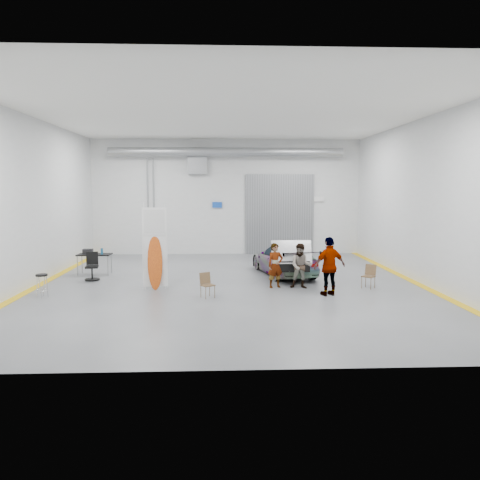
{
  "coord_description": "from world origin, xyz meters",
  "views": [
    {
      "loc": [
        -0.33,
        -16.63,
        3.48
      ],
      "look_at": [
        0.42,
        1.12,
        1.5
      ],
      "focal_mm": 35.0,
      "sensor_mm": 36.0,
      "label": 1
    }
  ],
  "objects_px": {
    "shop_stool": "(42,286)",
    "work_table": "(93,254)",
    "office_chair": "(92,268)",
    "folding_chair_far": "(368,281)",
    "person_b": "(301,266)",
    "folding_chair_near": "(208,290)",
    "person_a": "(275,265)",
    "person_c": "(330,266)",
    "sedan_car": "(284,259)",
    "surfboard_display": "(154,255)"
  },
  "relations": [
    {
      "from": "sedan_car",
      "to": "folding_chair_near",
      "type": "relative_size",
      "value": 5.39
    },
    {
      "from": "work_table",
      "to": "folding_chair_near",
      "type": "bearing_deg",
      "value": -41.94
    },
    {
      "from": "folding_chair_far",
      "to": "work_table",
      "type": "height_order",
      "value": "work_table"
    },
    {
      "from": "person_b",
      "to": "folding_chair_far",
      "type": "xyz_separation_m",
      "value": [
        2.35,
        -0.07,
        -0.53
      ]
    },
    {
      "from": "person_c",
      "to": "shop_stool",
      "type": "xyz_separation_m",
      "value": [
        -9.21,
        0.08,
        -0.58
      ]
    },
    {
      "from": "sedan_car",
      "to": "office_chair",
      "type": "distance_m",
      "value": 7.47
    },
    {
      "from": "office_chair",
      "to": "folding_chair_far",
      "type": "bearing_deg",
      "value": -19.71
    },
    {
      "from": "folding_chair_near",
      "to": "shop_stool",
      "type": "relative_size",
      "value": 1.05
    },
    {
      "from": "sedan_car",
      "to": "person_a",
      "type": "height_order",
      "value": "person_a"
    },
    {
      "from": "sedan_car",
      "to": "person_a",
      "type": "distance_m",
      "value": 2.53
    },
    {
      "from": "person_c",
      "to": "surfboard_display",
      "type": "height_order",
      "value": "surfboard_display"
    },
    {
      "from": "person_a",
      "to": "folding_chair_near",
      "type": "xyz_separation_m",
      "value": [
        -2.33,
        -1.43,
        -0.54
      ]
    },
    {
      "from": "person_b",
      "to": "shop_stool",
      "type": "height_order",
      "value": "person_b"
    },
    {
      "from": "person_b",
      "to": "shop_stool",
      "type": "xyz_separation_m",
      "value": [
        -8.48,
        -1.02,
        -0.41
      ]
    },
    {
      "from": "person_b",
      "to": "work_table",
      "type": "height_order",
      "value": "person_b"
    },
    {
      "from": "person_a",
      "to": "person_c",
      "type": "height_order",
      "value": "person_c"
    },
    {
      "from": "shop_stool",
      "to": "office_chair",
      "type": "bearing_deg",
      "value": 73.61
    },
    {
      "from": "sedan_car",
      "to": "surfboard_display",
      "type": "relative_size",
      "value": 1.43
    },
    {
      "from": "person_b",
      "to": "work_table",
      "type": "xyz_separation_m",
      "value": [
        -7.95,
        3.02,
        0.04
      ]
    },
    {
      "from": "person_b",
      "to": "person_c",
      "type": "relative_size",
      "value": 0.82
    },
    {
      "from": "person_c",
      "to": "folding_chair_far",
      "type": "relative_size",
      "value": 2.34
    },
    {
      "from": "folding_chair_near",
      "to": "sedan_car",
      "type": "bearing_deg",
      "value": 21.46
    },
    {
      "from": "folding_chair_far",
      "to": "shop_stool",
      "type": "distance_m",
      "value": 10.87
    },
    {
      "from": "person_b",
      "to": "office_chair",
      "type": "bearing_deg",
      "value": 176.3
    },
    {
      "from": "person_a",
      "to": "person_b",
      "type": "distance_m",
      "value": 0.9
    },
    {
      "from": "person_a",
      "to": "folding_chair_far",
      "type": "xyz_separation_m",
      "value": [
        3.23,
        -0.26,
        -0.53
      ]
    },
    {
      "from": "person_b",
      "to": "person_c",
      "type": "xyz_separation_m",
      "value": [
        0.74,
        -1.1,
        0.17
      ]
    },
    {
      "from": "shop_stool",
      "to": "work_table",
      "type": "bearing_deg",
      "value": 82.57
    },
    {
      "from": "person_a",
      "to": "folding_chair_near",
      "type": "distance_m",
      "value": 2.79
    },
    {
      "from": "sedan_car",
      "to": "person_a",
      "type": "bearing_deg",
      "value": 63.89
    },
    {
      "from": "work_table",
      "to": "person_c",
      "type": "bearing_deg",
      "value": -25.38
    },
    {
      "from": "sedan_car",
      "to": "shop_stool",
      "type": "xyz_separation_m",
      "value": [
        -8.25,
        -3.64,
        -0.24
      ]
    },
    {
      "from": "person_c",
      "to": "folding_chair_near",
      "type": "distance_m",
      "value": 4.01
    },
    {
      "from": "person_b",
      "to": "person_c",
      "type": "distance_m",
      "value": 1.34
    },
    {
      "from": "person_c",
      "to": "surfboard_display",
      "type": "bearing_deg",
      "value": -29.14
    },
    {
      "from": "sedan_car",
      "to": "shop_stool",
      "type": "relative_size",
      "value": 5.67
    },
    {
      "from": "folding_chair_far",
      "to": "folding_chair_near",
      "type": "bearing_deg",
      "value": -127.1
    },
    {
      "from": "work_table",
      "to": "sedan_car",
      "type": "bearing_deg",
      "value": -2.94
    },
    {
      "from": "person_a",
      "to": "shop_stool",
      "type": "height_order",
      "value": "person_a"
    },
    {
      "from": "surfboard_display",
      "to": "person_b",
      "type": "bearing_deg",
      "value": -6.1
    },
    {
      "from": "person_b",
      "to": "surfboard_display",
      "type": "distance_m",
      "value": 5.08
    },
    {
      "from": "person_a",
      "to": "work_table",
      "type": "distance_m",
      "value": 7.62
    },
    {
      "from": "folding_chair_near",
      "to": "office_chair",
      "type": "bearing_deg",
      "value": 114.52
    },
    {
      "from": "work_table",
      "to": "shop_stool",
      "type": "bearing_deg",
      "value": -97.43
    },
    {
      "from": "folding_chair_near",
      "to": "office_chair",
      "type": "relative_size",
      "value": 0.76
    },
    {
      "from": "folding_chair_near",
      "to": "folding_chair_far",
      "type": "xyz_separation_m",
      "value": [
        5.55,
        1.18,
        0.01
      ]
    },
    {
      "from": "person_a",
      "to": "person_c",
      "type": "bearing_deg",
      "value": -56.67
    },
    {
      "from": "person_b",
      "to": "shop_stool",
      "type": "bearing_deg",
      "value": -163.58
    },
    {
      "from": "sedan_car",
      "to": "person_c",
      "type": "relative_size",
      "value": 2.23
    },
    {
      "from": "person_b",
      "to": "folding_chair_far",
      "type": "bearing_deg",
      "value": 7.84
    }
  ]
}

